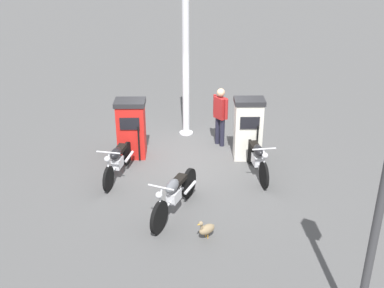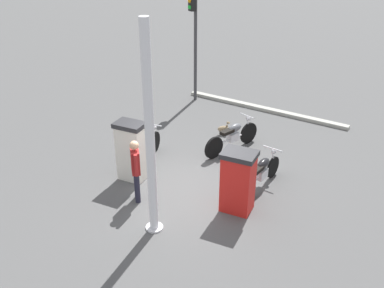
{
  "view_description": "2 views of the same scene",
  "coord_description": "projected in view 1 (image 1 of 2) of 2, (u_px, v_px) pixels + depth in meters",
  "views": [
    {
      "loc": [
        11.06,
        0.47,
        5.59
      ],
      "look_at": [
        0.95,
        0.11,
        0.93
      ],
      "focal_mm": 44.23,
      "sensor_mm": 36.0,
      "label": 1
    },
    {
      "loc": [
        -8.3,
        -4.6,
        6.2
      ],
      "look_at": [
        0.36,
        0.04,
        1.11
      ],
      "focal_mm": 40.1,
      "sensor_mm": 36.0,
      "label": 2
    }
  ],
  "objects": [
    {
      "name": "fuel_pump_near",
      "position": [
        131.0,
        128.0,
        12.35
      ],
      "size": [
        0.66,
        0.82,
        1.57
      ],
      "color": "red",
      "rests_on": "ground"
    },
    {
      "name": "motorcycle_far_pump",
      "position": [
        257.0,
        158.0,
        11.53
      ],
      "size": [
        1.94,
        0.59,
        0.96
      ],
      "color": "black",
      "rests_on": "ground"
    },
    {
      "name": "canopy_support_pole",
      "position": [
        186.0,
        58.0,
        13.11
      ],
      "size": [
        0.4,
        0.4,
        4.72
      ],
      "color": "silver",
      "rests_on": "ground"
    },
    {
      "name": "motorcycle_near_pump",
      "position": [
        118.0,
        160.0,
        11.42
      ],
      "size": [
        1.97,
        0.64,
        0.94
      ],
      "color": "black",
      "rests_on": "ground"
    },
    {
      "name": "wandering_duck",
      "position": [
        207.0,
        229.0,
        9.24
      ],
      "size": [
        0.36,
        0.4,
        0.44
      ],
      "color": "#847051",
      "rests_on": "ground"
    },
    {
      "name": "fuel_pump_far",
      "position": [
        248.0,
        129.0,
        12.24
      ],
      "size": [
        0.59,
        0.8,
        1.65
      ],
      "color": "silver",
      "rests_on": "ground"
    },
    {
      "name": "motorcycle_extra",
      "position": [
        174.0,
        195.0,
        9.94
      ],
      "size": [
        2.07,
        0.93,
        0.98
      ],
      "color": "black",
      "rests_on": "ground"
    },
    {
      "name": "ground_plane",
      "position": [
        189.0,
        161.0,
        12.39
      ],
      "size": [
        120.0,
        120.0,
        0.0
      ],
      "primitive_type": "plane",
      "color": "#4C4C4C"
    },
    {
      "name": "attendant_person",
      "position": [
        220.0,
        113.0,
        12.95
      ],
      "size": [
        0.5,
        0.43,
        1.65
      ],
      "color": "#1E1E2D",
      "rests_on": "ground"
    }
  ]
}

